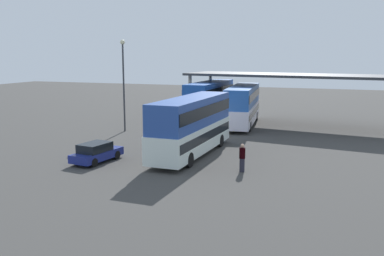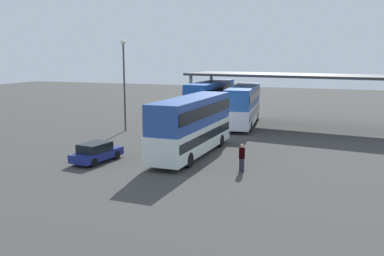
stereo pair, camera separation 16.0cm
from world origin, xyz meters
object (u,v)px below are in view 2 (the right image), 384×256
double_decker_near_canopy (211,100)px  double_decker_mid_row (243,104)px  lamppost_tall (124,75)px  parked_hatchback (96,152)px  pedestrian_waiting (242,158)px  double_decker_main (192,124)px

double_decker_near_canopy → double_decker_mid_row: double_decker_near_canopy is taller
double_decker_mid_row → double_decker_near_canopy: bearing=65.0°
double_decker_near_canopy → lamppost_tall: (-5.86, -8.57, 2.98)m
parked_hatchback → pedestrian_waiting: size_ratio=2.29×
double_decker_main → lamppost_tall: lamppost_tall is taller
pedestrian_waiting → double_decker_near_canopy: bearing=52.4°
double_decker_near_canopy → lamppost_tall: 10.80m
double_decker_main → parked_hatchback: (-5.44, -4.23, -1.65)m
lamppost_tall → double_decker_main: bearing=-36.4°
double_decker_mid_row → pedestrian_waiting: (4.09, -17.40, -1.35)m
double_decker_mid_row → lamppost_tall: 12.61m
double_decker_near_canopy → double_decker_mid_row: (3.99, -1.34, -0.14)m
double_decker_near_canopy → lamppost_tall: bearing=145.6°
double_decker_main → double_decker_mid_row: (0.43, 14.19, -0.08)m
lamppost_tall → pedestrian_waiting: lamppost_tall is taller
parked_hatchback → lamppost_tall: (-3.98, 11.19, 4.69)m
double_decker_main → pedestrian_waiting: bearing=-124.0°
lamppost_tall → parked_hatchback: bearing=-70.4°
double_decker_mid_row → pedestrian_waiting: bearing=-173.2°
double_decker_main → double_decker_near_canopy: size_ratio=0.99×
double_decker_main → parked_hatchback: double_decker_main is taller
parked_hatchback → lamppost_tall: 12.77m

